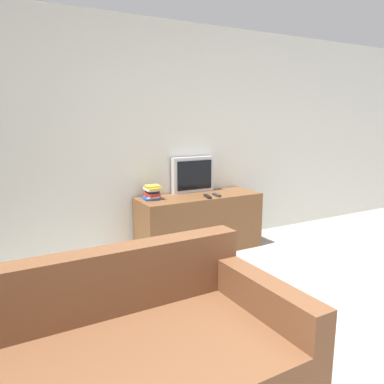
% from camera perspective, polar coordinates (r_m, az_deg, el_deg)
% --- Properties ---
extents(wall_back, '(9.00, 0.06, 2.60)m').
position_cam_1_polar(wall_back, '(4.28, -7.06, 7.92)').
color(wall_back, silver).
rests_on(wall_back, ground_plane).
extents(tv_stand, '(1.45, 0.51, 0.66)m').
position_cam_1_polar(tv_stand, '(4.40, 1.16, -4.73)').
color(tv_stand, brown).
rests_on(tv_stand, ground_plane).
extents(television, '(0.54, 0.09, 0.43)m').
position_cam_1_polar(television, '(4.48, 0.15, 2.66)').
color(television, silver).
rests_on(television, tv_stand).
extents(book_stack, '(0.18, 0.22, 0.16)m').
position_cam_1_polar(book_stack, '(4.13, -6.17, -0.08)').
color(book_stack, '#23478E').
rests_on(book_stack, tv_stand).
extents(remote_on_stand, '(0.05, 0.16, 0.02)m').
position_cam_1_polar(remote_on_stand, '(4.30, 3.80, -0.46)').
color(remote_on_stand, '#2D2D2D').
rests_on(remote_on_stand, tv_stand).
extents(remote_secondary, '(0.08, 0.18, 0.02)m').
position_cam_1_polar(remote_secondary, '(4.21, 2.39, -0.68)').
color(remote_secondary, black).
rests_on(remote_secondary, tv_stand).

